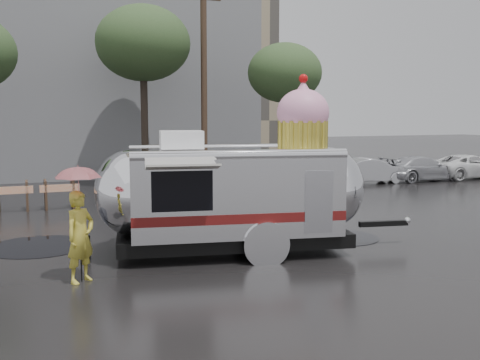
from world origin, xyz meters
name	(u,v)px	position (x,y,z in m)	size (l,w,h in m)	color
ground	(293,271)	(0.00, 0.00, 0.00)	(120.00, 120.00, 0.00)	black
puddles	(219,238)	(-0.42, 3.57, 0.01)	(9.78, 4.10, 0.01)	black
grey_building	(41,56)	(-4.00, 24.00, 6.50)	(22.00, 12.00, 13.00)	slate
utility_pole	(204,83)	(2.50, 14.00, 4.62)	(1.60, 0.28, 9.00)	#473323
tree_mid	(143,44)	(0.00, 15.00, 6.34)	(4.20, 4.20, 8.03)	#382D26
tree_right	(285,74)	(6.00, 13.00, 5.06)	(3.36, 3.36, 6.42)	#382D26
barricade_row	(13,196)	(-5.55, 9.96, 0.52)	(4.30, 0.80, 1.00)	#473323
parked_cars	(401,167)	(11.78, 12.00, 0.72)	(13.20, 1.90, 1.50)	silver
airstream_trailer	(236,189)	(-0.51, 2.00, 1.50)	(7.86, 3.52, 4.28)	silver
person_left	(80,237)	(-4.19, 0.83, 0.90)	(0.65, 0.43, 1.80)	gold
umbrella_pink	(79,184)	(-4.19, 0.83, 1.92)	(1.10, 1.10, 2.30)	#DA7E84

